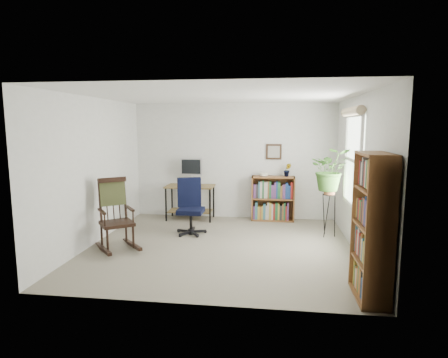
# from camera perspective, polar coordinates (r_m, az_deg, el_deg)

# --- Properties ---
(floor) EXTENTS (4.20, 4.00, 0.00)m
(floor) POSITION_cam_1_polar(r_m,az_deg,el_deg) (6.16, -0.49, -10.25)
(floor) COLOR gray
(floor) RESTS_ON ground
(ceiling) EXTENTS (4.20, 4.00, 0.00)m
(ceiling) POSITION_cam_1_polar(r_m,az_deg,el_deg) (5.86, -0.52, 12.62)
(ceiling) COLOR white
(ceiling) RESTS_ON ground
(wall_back) EXTENTS (4.20, 0.00, 2.40)m
(wall_back) POSITION_cam_1_polar(r_m,az_deg,el_deg) (7.86, 1.52, 2.72)
(wall_back) COLOR silver
(wall_back) RESTS_ON ground
(wall_front) EXTENTS (4.20, 0.00, 2.40)m
(wall_front) POSITION_cam_1_polar(r_m,az_deg,el_deg) (3.94, -4.56, -2.73)
(wall_front) COLOR silver
(wall_front) RESTS_ON ground
(wall_left) EXTENTS (0.00, 4.00, 2.40)m
(wall_left) POSITION_cam_1_polar(r_m,az_deg,el_deg) (6.52, -19.11, 1.15)
(wall_left) COLOR silver
(wall_left) RESTS_ON ground
(wall_right) EXTENTS (0.00, 4.00, 2.40)m
(wall_right) POSITION_cam_1_polar(r_m,az_deg,el_deg) (5.97, 19.87, 0.51)
(wall_right) COLOR silver
(wall_right) RESTS_ON ground
(window) EXTENTS (0.12, 1.20, 1.50)m
(window) POSITION_cam_1_polar(r_m,az_deg,el_deg) (6.24, 19.02, 2.71)
(window) COLOR white
(window) RESTS_ON wall_right
(desk) EXTENTS (0.99, 0.54, 0.71)m
(desk) POSITION_cam_1_polar(r_m,az_deg,el_deg) (7.84, -5.16, -3.57)
(desk) COLOR brown
(desk) RESTS_ON floor
(monitor) EXTENTS (0.46, 0.16, 0.56)m
(monitor) POSITION_cam_1_polar(r_m,az_deg,el_deg) (7.87, -5.00, 1.18)
(monitor) COLOR silver
(monitor) RESTS_ON desk
(keyboard) EXTENTS (0.40, 0.15, 0.02)m
(keyboard) POSITION_cam_1_polar(r_m,az_deg,el_deg) (7.66, -5.39, -1.05)
(keyboard) COLOR black
(keyboard) RESTS_ON desk
(office_chair) EXTENTS (0.71, 0.71, 1.02)m
(office_chair) POSITION_cam_1_polar(r_m,az_deg,el_deg) (6.74, -5.09, -4.16)
(office_chair) COLOR black
(office_chair) RESTS_ON floor
(rocking_chair) EXTENTS (1.07, 1.14, 1.14)m
(rocking_chair) POSITION_cam_1_polar(r_m,az_deg,el_deg) (6.12, -16.07, -5.11)
(rocking_chair) COLOR black
(rocking_chair) RESTS_ON floor
(low_bookshelf) EXTENTS (0.87, 0.29, 0.92)m
(low_bookshelf) POSITION_cam_1_polar(r_m,az_deg,el_deg) (7.75, 7.46, -2.96)
(low_bookshelf) COLOR brown
(low_bookshelf) RESTS_ON floor
(tall_bookshelf) EXTENTS (0.31, 0.72, 1.65)m
(tall_bookshelf) POSITION_cam_1_polar(r_m,az_deg,el_deg) (4.49, 21.65, -6.83)
(tall_bookshelf) COLOR brown
(tall_bookshelf) RESTS_ON floor
(plant_stand) EXTENTS (0.32, 0.32, 0.88)m
(plant_stand) POSITION_cam_1_polar(r_m,az_deg,el_deg) (6.85, 15.64, -4.84)
(plant_stand) COLOR black
(plant_stand) RESTS_ON floor
(spider_plant) EXTENTS (1.69, 1.88, 1.46)m
(spider_plant) POSITION_cam_1_polar(r_m,az_deg,el_deg) (6.69, 16.00, 4.44)
(spider_plant) COLOR #315C20
(spider_plant) RESTS_ON plant_stand
(potted_plant_small) EXTENTS (0.13, 0.24, 0.11)m
(potted_plant_small) POSITION_cam_1_polar(r_m,az_deg,el_deg) (7.68, 9.62, 0.78)
(potted_plant_small) COLOR #315C20
(potted_plant_small) RESTS_ON low_bookshelf
(framed_picture) EXTENTS (0.32, 0.04, 0.32)m
(framed_picture) POSITION_cam_1_polar(r_m,az_deg,el_deg) (7.77, 7.59, 4.13)
(framed_picture) COLOR black
(framed_picture) RESTS_ON wall_back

